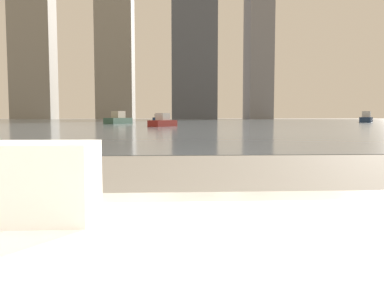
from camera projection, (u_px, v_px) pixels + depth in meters
towel_stack at (34, 181)px, 0.78m from camera, size 0.25×0.17×0.16m
harbor_water at (173, 121)px, 61.80m from camera, size 180.00×110.00×0.01m
harbor_boat_0 at (157, 118)px, 69.98m from camera, size 1.67×3.57×1.29m
harbor_boat_1 at (118, 119)px, 38.26m from camera, size 2.61×3.64×1.30m
harbor_boat_2 at (163, 122)px, 27.77m from camera, size 2.18×2.73×0.99m
harbor_boat_4 at (366, 118)px, 48.97m from camera, size 3.19×3.96×1.45m
skyline_tower_0 at (33, 39)px, 113.63m from camera, size 12.11×8.41×48.65m
skyline_tower_1 at (115, 58)px, 115.30m from camera, size 10.94×10.13×37.64m
skyline_tower_2 at (194, 44)px, 116.23m from camera, size 13.87×9.67×46.37m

